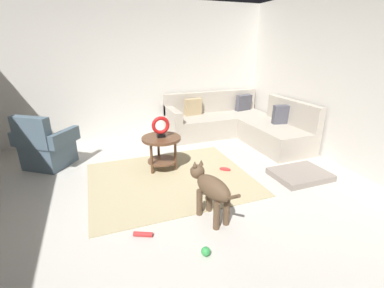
{
  "coord_description": "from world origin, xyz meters",
  "views": [
    {
      "loc": [
        -0.79,
        -2.7,
        1.87
      ],
      "look_at": [
        0.45,
        0.6,
        0.55
      ],
      "focal_mm": 25.01,
      "sensor_mm": 36.0,
      "label": 1
    }
  ],
  "objects": [
    {
      "name": "dog_toy_rope",
      "position": [
        -0.47,
        -0.41,
        0.03
      ],
      "size": [
        0.2,
        0.13,
        0.05
      ],
      "primitive_type": "cylinder",
      "rotation": [
        0.0,
        1.57,
        2.7
      ],
      "color": "red",
      "rests_on": "ground_plane"
    },
    {
      "name": "dog_bed_mat",
      "position": [
        1.98,
        0.08,
        0.04
      ],
      "size": [
        0.8,
        0.6,
        0.09
      ],
      "primitive_type": "cube",
      "color": "gray",
      "rests_on": "ground_plane"
    },
    {
      "name": "sectional_couch",
      "position": [
        1.99,
        2.01,
        0.29
      ],
      "size": [
        2.2,
        2.25,
        0.88
      ],
      "color": "#B2A899",
      "rests_on": "ground_plane"
    },
    {
      "name": "wall_back",
      "position": [
        0.0,
        2.94,
        1.35
      ],
      "size": [
        6.0,
        0.12,
        2.7
      ],
      "primitive_type": "cube",
      "color": "silver",
      "rests_on": "ground_plane"
    },
    {
      "name": "armchair",
      "position": [
        -1.58,
        1.83,
        0.32
      ],
      "size": [
        1.0,
        0.95,
        0.88
      ],
      "rotation": [
        0.0,
        0.0,
        -0.61
      ],
      "color": "#4C6070",
      "rests_on": "ground_plane"
    },
    {
      "name": "side_table",
      "position": [
        0.12,
        1.07,
        0.42
      ],
      "size": [
        0.6,
        0.6,
        0.54
      ],
      "color": "brown",
      "rests_on": "ground_plane"
    },
    {
      "name": "dog_toy_ball",
      "position": [
        0.03,
        -0.88,
        0.04
      ],
      "size": [
        0.09,
        0.09,
        0.09
      ],
      "primitive_type": "sphere",
      "color": "green",
      "rests_on": "ground_plane"
    },
    {
      "name": "wall_right",
      "position": [
        2.94,
        0.0,
        1.35
      ],
      "size": [
        0.12,
        6.0,
        2.7
      ],
      "primitive_type": "cube",
      "color": "silver",
      "rests_on": "ground_plane"
    },
    {
      "name": "area_rug",
      "position": [
        0.15,
        0.7,
        0.01
      ],
      "size": [
        2.3,
        1.9,
        0.01
      ],
      "primitive_type": "cube",
      "color": "tan",
      "rests_on": "ground_plane"
    },
    {
      "name": "torus_sculpture",
      "position": [
        0.12,
        1.07,
        0.71
      ],
      "size": [
        0.28,
        0.08,
        0.33
      ],
      "color": "black",
      "rests_on": "side_table"
    },
    {
      "name": "dog_toy_bone",
      "position": [
        1.03,
        0.66,
        0.03
      ],
      "size": [
        0.18,
        0.16,
        0.06
      ],
      "primitive_type": "ellipsoid",
      "rotation": [
        0.0,
        0.0,
        2.48
      ],
      "color": "red",
      "rests_on": "ground_plane"
    },
    {
      "name": "dog",
      "position": [
        0.31,
        -0.35,
        0.38
      ],
      "size": [
        0.33,
        0.84,
        0.63
      ],
      "rotation": [
        0.0,
        0.0,
        0.23
      ],
      "color": "brown",
      "rests_on": "ground_plane"
    },
    {
      "name": "ground_plane",
      "position": [
        0.0,
        0.0,
        -0.05
      ],
      "size": [
        6.0,
        6.0,
        0.1
      ],
      "primitive_type": "cube",
      "color": "beige"
    }
  ]
}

